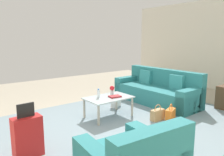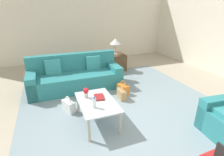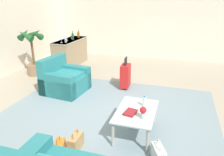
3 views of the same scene
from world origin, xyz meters
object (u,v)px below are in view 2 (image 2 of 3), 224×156
Objects in this scene: side_table at (115,62)px; handbag_white at (69,106)px; coffee_table at (97,104)px; coffee_table_book at (99,97)px; handbag_tan at (122,94)px; couch at (75,77)px; flower_vase at (86,92)px; water_bottle at (94,103)px; handbag_orange at (123,89)px; table_lamp at (115,42)px.

handbag_white is at bearing -41.79° from side_table.
coffee_table is 0.81m from handbag_white.
handbag_tan is at bearing 138.11° from coffee_table_book.
coffee_table_book is at bearing 146.31° from coffee_table.
flower_vase is (1.58, -0.05, 0.28)m from couch.
handbag_white is (0.11, -1.29, 0.00)m from handbag_tan.
water_bottle is at bearing 6.79° from flower_vase.
couch is 2.36× the size of coffee_table.
side_table is at bearing 162.15° from handbag_tan.
water_bottle reaches higher than coffee_table.
flower_vase is 0.67m from handbag_white.
water_bottle reaches higher than handbag_tan.
water_bottle is 0.78× the size of coffee_table_book.
water_bottle is 1.64m from handbag_orange.
couch reaches higher than flower_vase.
handbag_tan is (2.09, -0.67, -0.89)m from table_lamp.
handbag_white and handbag_orange have the same top height.
water_bottle is at bearing 24.64° from handbag_white.
handbag_orange is (-1.16, 1.08, -0.42)m from water_bottle.
coffee_table is 0.32m from flower_vase.
handbag_orange is (0.84, 1.08, -0.18)m from couch.
table_lamp is (-2.58, 1.65, 0.43)m from flower_vase.
handbag_white is at bearing -85.19° from handbag_tan.
flower_vase is 0.57× the size of handbag_white.
handbag_orange is (1.84, -0.52, -0.16)m from side_table.
coffee_table is (1.80, 0.10, 0.09)m from couch.
handbag_tan and handbag_orange have the same top height.
water_bottle is at bearing -19.50° from coffee_table_book.
water_bottle is (2.00, 0.00, 0.25)m from couch.
couch is at bearing 178.19° from flower_vase.
coffee_table is 0.27m from water_bottle.
flower_vase is (-0.22, -0.15, 0.18)m from coffee_table.
table_lamp is 1.52× the size of handbag_white.
side_table reaches higher than handbag_tan.
flower_vase is 0.57× the size of handbag_tan.
handbag_white is (1.20, -0.37, -0.18)m from couch.
couch is at bearing -139.68° from handbag_tan.
coffee_table_book is 1.27× the size of flower_vase.
side_table is at bearing 164.09° from handbag_orange.
coffee_table_book reaches higher than handbag_orange.
table_lamp reaches higher than flower_vase.
couch is at bearing 180.00° from water_bottle.
handbag_orange is (-0.74, 1.13, -0.45)m from flower_vase.
coffee_table_book reaches higher than coffee_table.
couch is at bearing -127.92° from handbag_orange.
water_bottle is (0.20, -0.10, 0.15)m from coffee_table.
water_bottle is 0.57× the size of handbag_white.
coffee_table is at bearing 3.18° from couch.
coffee_table is 1.89× the size of table_lamp.
water_bottle is 1.37m from handbag_tan.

